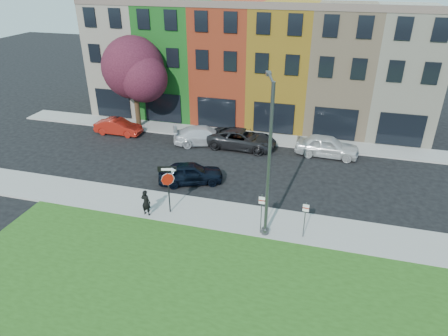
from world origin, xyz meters
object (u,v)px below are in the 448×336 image
(stop_sign, at_px, (168,180))
(street_lamp, at_px, (268,162))
(sedan_near, at_px, (190,173))
(man, at_px, (146,202))

(stop_sign, height_order, street_lamp, street_lamp)
(sedan_near, bearing_deg, stop_sign, 158.81)
(man, bearing_deg, sedan_near, -97.34)
(stop_sign, height_order, sedan_near, stop_sign)
(sedan_near, relative_size, street_lamp, 0.55)
(street_lamp, bearing_deg, stop_sign, 160.19)
(man, xyz_separation_m, sedan_near, (1.10, 4.43, -0.20))
(stop_sign, distance_m, street_lamp, 6.04)
(stop_sign, relative_size, street_lamp, 0.36)
(sedan_near, bearing_deg, street_lamp, -148.88)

